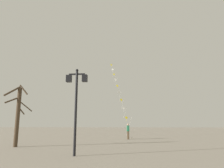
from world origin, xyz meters
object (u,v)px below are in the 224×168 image
Objects in this scene: twin_lantern_lamp_post at (76,94)px; kite_flyer at (128,131)px; kite_train at (118,90)px; bare_tree at (18,114)px.

twin_lantern_lamp_post reaches higher than kite_flyer.
kite_flyer is at bearing -79.80° from kite_train.
kite_train is 10.93m from kite_flyer.
twin_lantern_lamp_post is 1.02× the size of bare_tree.
twin_lantern_lamp_post is 6.82m from bare_tree.
twin_lantern_lamp_post is at bearing 157.24° from kite_flyer.
kite_flyer is 0.37× the size of bare_tree.
kite_flyer is (1.60, -8.89, -6.15)m from kite_train.
twin_lantern_lamp_post is at bearing -34.78° from bare_tree.
kite_train reaches higher than bare_tree.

